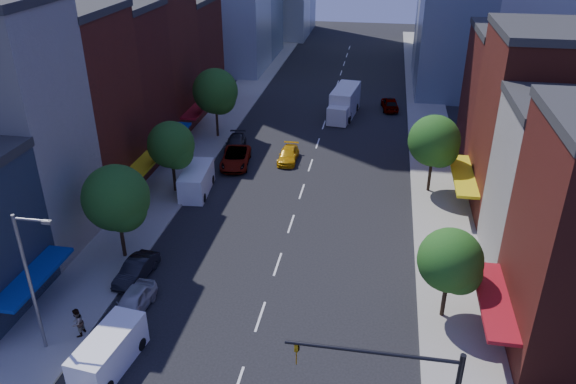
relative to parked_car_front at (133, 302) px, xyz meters
name	(u,v)px	position (x,y,z in m)	size (l,w,h in m)	color
sidewalk_left	(219,124)	(-4.28, 34.86, -0.67)	(5.00, 120.00, 0.15)	gray
sidewalk_right	(431,137)	(20.72, 34.86, -0.67)	(5.00, 120.00, 0.15)	gray
bldg_left_2	(56,108)	(-12.78, 15.36, 7.25)	(12.00, 9.00, 16.00)	#5E2016
bldg_left_3	(102,86)	(-12.78, 23.86, 6.75)	(12.00, 8.00, 15.00)	#571E15
bldg_left_4	(136,56)	(-12.78, 32.36, 7.75)	(12.00, 9.00, 17.00)	#5E2016
bldg_left_5	(168,54)	(-12.78, 41.86, 5.75)	(12.00, 10.00, 13.00)	#571E15
bldg_right_2	(559,129)	(29.22, 18.86, 6.75)	(12.00, 10.00, 15.00)	#5E2016
bldg_right_3	(531,103)	(29.22, 28.86, 5.75)	(12.00, 10.00, 13.00)	#571E15
streetlight	(31,276)	(-3.59, -4.14, 4.53)	(2.25, 0.25, 9.00)	slate
tree_left_near	(118,201)	(-3.13, 5.79, 4.12)	(4.80, 4.80, 7.30)	black
tree_left_mid	(172,147)	(-3.13, 16.79, 3.78)	(4.20, 4.20, 6.65)	black
tree_left_far	(216,93)	(-3.13, 30.79, 4.46)	(5.00, 5.00, 7.75)	black
tree_right_near	(452,263)	(19.87, 2.79, 3.44)	(4.00, 4.00, 6.20)	black
tree_right_far	(436,143)	(19.87, 20.79, 4.12)	(4.60, 4.60, 7.20)	black
parked_car_front	(133,302)	(0.00, 0.00, 0.00)	(1.76, 4.38, 1.49)	#AAABAF
parked_car_second	(136,270)	(-1.28, 3.46, -0.03)	(1.51, 4.34, 1.43)	black
parked_car_third	(236,158)	(0.72, 23.58, 0.07)	(2.71, 5.87, 1.63)	#999999
parked_car_rear	(235,144)	(-0.33, 27.52, -0.03)	(2.00, 4.92, 1.43)	black
cargo_van_near	(108,353)	(0.70, -4.99, 0.34)	(2.66, 5.35, 2.19)	white
cargo_van_far	(196,181)	(-1.27, 17.01, 0.42)	(2.69, 5.70, 2.36)	white
taxi	(288,155)	(5.80, 25.57, -0.08)	(1.85, 4.56, 1.32)	#DE9F0B
traffic_car_oncoming	(344,109)	(10.33, 40.87, 0.02)	(1.62, 4.66, 1.54)	black
traffic_car_far	(390,103)	(15.96, 44.01, 0.08)	(1.94, 4.82, 1.64)	#999999
box_truck	(344,103)	(10.28, 40.62, 0.89)	(3.54, 8.86, 3.47)	silver
pedestrian_far	(77,323)	(-2.28, -2.87, 0.36)	(0.93, 0.72, 1.91)	#999999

